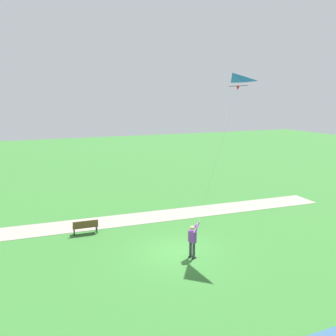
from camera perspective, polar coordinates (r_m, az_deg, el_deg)
The scene contains 5 objects.
ground_plane at distance 19.55m, azimuth 1.79°, elevation -13.40°, with size 120.00×120.00×0.00m, color #33702D.
walkway_path at distance 24.39m, azimuth -8.82°, elevation -8.44°, with size 2.40×32.00×0.02m, color gray.
person_kite_flyer at distance 18.61m, azimuth 3.96°, elevation -11.21°, with size 0.50×0.63×1.83m.
flying_kite at distance 19.41m, azimuth 10.29°, elevation 13.22°, with size 1.69×2.83×7.48m.
park_bench_near_walkway at distance 22.39m, azimuth -13.10°, elevation -9.04°, with size 0.53×1.52×0.88m.
Camera 1 is at (-16.12, 7.57, 8.08)m, focal length 38.05 mm.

